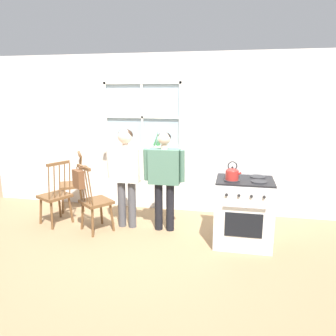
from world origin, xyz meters
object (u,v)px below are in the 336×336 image
(potted_plant, at_px, (157,146))
(handbag, at_px, (79,179))
(kettle, at_px, (232,173))
(chair_center_cluster, at_px, (73,184))
(chair_by_window, at_px, (95,202))
(stove, at_px, (243,211))
(chair_near_wall, at_px, (56,196))
(person_elderly_left, at_px, (126,168))
(person_teen_center, at_px, (164,172))

(potted_plant, distance_m, handbag, 1.56)
(kettle, relative_size, handbag, 0.80)
(chair_center_cluster, bearing_deg, chair_by_window, 14.39)
(kettle, bearing_deg, chair_center_cluster, 161.46)
(stove, bearing_deg, chair_by_window, -179.80)
(chair_center_cluster, bearing_deg, stove, 45.21)
(handbag, bearing_deg, chair_near_wall, 151.13)
(chair_near_wall, height_order, stove, stove)
(stove, bearing_deg, handbag, -175.36)
(person_elderly_left, relative_size, potted_plant, 4.09)
(chair_near_wall, distance_m, person_elderly_left, 1.25)
(handbag, bearing_deg, person_teen_center, 19.92)
(chair_by_window, xyz_separation_m, stove, (2.17, 0.01, 0.01))
(stove, xyz_separation_m, kettle, (-0.17, -0.13, 0.55))
(person_teen_center, distance_m, handbag, 1.24)
(stove, xyz_separation_m, potted_plant, (-1.46, 1.08, 0.68))
(chair_by_window, bearing_deg, kettle, -144.21)
(chair_near_wall, relative_size, handbag, 3.35)
(kettle, bearing_deg, chair_by_window, 176.45)
(chair_center_cluster, bearing_deg, person_teen_center, 42.83)
(potted_plant, bearing_deg, stove, -36.54)
(chair_near_wall, distance_m, stove, 2.90)
(stove, height_order, potted_plant, potted_plant)
(kettle, distance_m, potted_plant, 1.77)
(chair_by_window, height_order, potted_plant, potted_plant)
(chair_near_wall, relative_size, person_elderly_left, 0.67)
(person_teen_center, bearing_deg, chair_by_window, -167.17)
(person_teen_center, relative_size, stove, 1.38)
(chair_near_wall, relative_size, kettle, 4.17)
(person_teen_center, distance_m, kettle, 1.06)
(person_elderly_left, bearing_deg, person_teen_center, 1.07)
(stove, distance_m, potted_plant, 1.94)
(chair_near_wall, bearing_deg, potted_plant, 151.72)
(chair_near_wall, relative_size, potted_plant, 2.75)
(potted_plant, bearing_deg, chair_by_window, -123.06)
(person_elderly_left, bearing_deg, handbag, -141.39)
(person_teen_center, relative_size, potted_plant, 4.01)
(chair_by_window, xyz_separation_m, kettle, (2.00, -0.12, 0.56))
(chair_near_wall, bearing_deg, chair_center_cluster, -147.21)
(person_teen_center, bearing_deg, handbag, -160.59)
(chair_by_window, relative_size, potted_plant, 2.75)
(person_teen_center, xyz_separation_m, stove, (1.16, -0.23, -0.43))
(person_teen_center, height_order, kettle, person_teen_center)
(person_teen_center, height_order, potted_plant, person_teen_center)
(chair_center_cluster, distance_m, person_teen_center, 1.93)
(person_elderly_left, xyz_separation_m, potted_plant, (0.29, 0.84, 0.20))
(person_elderly_left, xyz_separation_m, stove, (1.75, -0.24, -0.47))
(handbag, bearing_deg, chair_by_window, 50.66)
(chair_near_wall, height_order, handbag, same)
(chair_near_wall, bearing_deg, person_elderly_left, 123.57)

